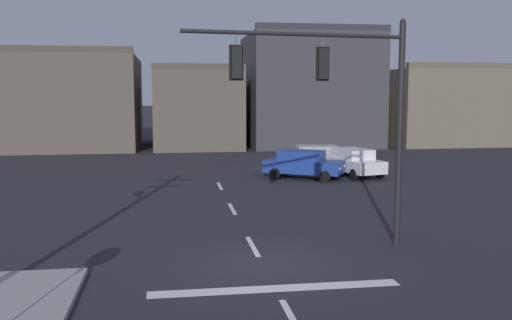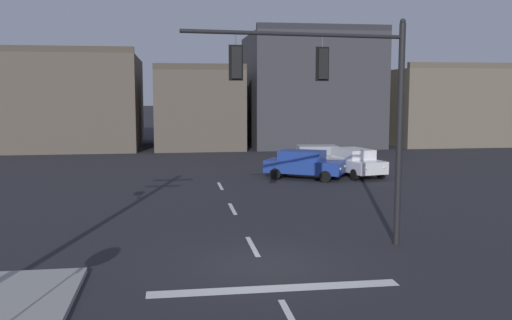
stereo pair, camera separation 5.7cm
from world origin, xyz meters
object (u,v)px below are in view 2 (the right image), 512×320
object	(u,v)px
car_lot_nearside	(304,164)
car_lot_farside	(354,162)
signal_mast_near_side	(343,94)
car_lot_middle	(316,157)

from	to	relation	value
car_lot_nearside	car_lot_farside	bearing A→B (deg)	10.10
car_lot_nearside	car_lot_farside	xyz separation A→B (m)	(3.18, 0.57, 0.00)
signal_mast_near_side	car_lot_farside	xyz separation A→B (m)	(5.43, 15.14, -4.00)
signal_mast_near_side	car_lot_middle	size ratio (longest dim) A/B	1.57
car_lot_nearside	car_lot_farside	world-z (taller)	same
car_lot_nearside	car_lot_farside	distance (m)	3.23
signal_mast_near_side	car_lot_nearside	bearing A→B (deg)	81.22
signal_mast_near_side	car_lot_farside	distance (m)	16.58
car_lot_middle	car_lot_farside	distance (m)	2.99
car_lot_nearside	signal_mast_near_side	bearing A→B (deg)	-98.78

